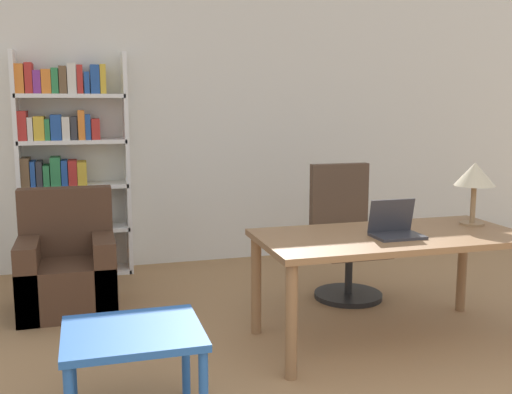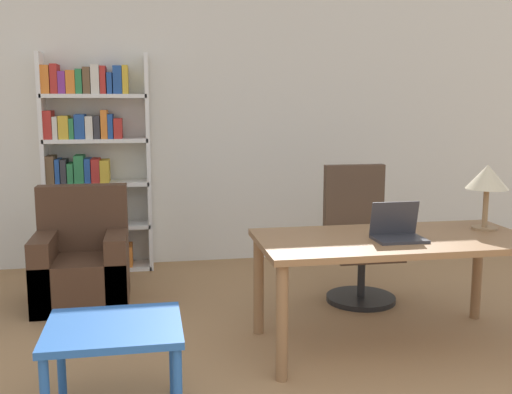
# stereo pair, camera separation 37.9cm
# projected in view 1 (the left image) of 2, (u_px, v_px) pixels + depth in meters

# --- Properties ---
(wall_back) EXTENTS (8.00, 0.06, 2.70)m
(wall_back) POSITION_uv_depth(u_px,v_px,m) (209.00, 124.00, 5.81)
(wall_back) COLOR silver
(wall_back) RESTS_ON ground_plane
(desk) EXTENTS (1.73, 0.84, 0.72)m
(desk) POSITION_uv_depth(u_px,v_px,m) (390.00, 247.00, 3.89)
(desk) COLOR olive
(desk) RESTS_ON ground_plane
(laptop) EXTENTS (0.31, 0.22, 0.23)m
(laptop) POSITION_uv_depth(u_px,v_px,m) (395.00, 228.00, 3.80)
(laptop) COLOR #2D2D33
(laptop) RESTS_ON desk
(table_lamp) EXTENTS (0.28, 0.28, 0.44)m
(table_lamp) POSITION_uv_depth(u_px,v_px,m) (475.00, 176.00, 4.12)
(table_lamp) COLOR olive
(table_lamp) RESTS_ON desk
(office_chair) EXTENTS (0.55, 0.55, 1.07)m
(office_chair) POSITION_uv_depth(u_px,v_px,m) (345.00, 239.00, 4.84)
(office_chair) COLOR black
(office_chair) RESTS_ON ground_plane
(side_table_blue) EXTENTS (0.65, 0.56, 0.51)m
(side_table_blue) POSITION_uv_depth(u_px,v_px,m) (133.00, 344.00, 2.83)
(side_table_blue) COLOR #2356A3
(side_table_blue) RESTS_ON ground_plane
(armchair) EXTENTS (0.70, 0.65, 0.91)m
(armchair) POSITION_uv_depth(u_px,v_px,m) (68.00, 271.00, 4.53)
(armchair) COLOR #472D1E
(armchair) RESTS_ON ground_plane
(bookshelf) EXTENTS (0.96, 0.28, 2.00)m
(bookshelf) POSITION_uv_depth(u_px,v_px,m) (66.00, 171.00, 5.33)
(bookshelf) COLOR white
(bookshelf) RESTS_ON ground_plane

